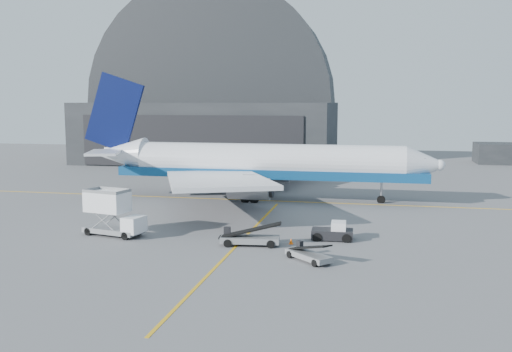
% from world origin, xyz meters
% --- Properties ---
extents(ground, '(200.00, 200.00, 0.00)m').
position_xyz_m(ground, '(0.00, 0.00, 0.00)').
color(ground, '#565659').
rests_on(ground, ground).
extents(taxi_lines, '(80.00, 42.12, 0.02)m').
position_xyz_m(taxi_lines, '(0.00, 12.67, 0.01)').
color(taxi_lines, gold).
rests_on(taxi_lines, ground).
extents(hangar, '(50.00, 28.30, 28.00)m').
position_xyz_m(hangar, '(-22.00, 64.95, 9.54)').
color(hangar, black).
rests_on(hangar, ground).
extents(distant_bldg_a, '(14.00, 8.00, 4.00)m').
position_xyz_m(distant_bldg_a, '(38.00, 72.00, 0.00)').
color(distant_bldg_a, black).
rests_on(distant_bldg_a, ground).
extents(airliner, '(46.08, 44.68, 16.17)m').
position_xyz_m(airliner, '(-3.48, 21.23, 4.52)').
color(airliner, white).
rests_on(airliner, ground).
extents(catering_truck, '(6.16, 3.38, 4.01)m').
position_xyz_m(catering_truck, '(-12.07, -1.06, 2.03)').
color(catering_truck, gray).
rests_on(catering_truck, ground).
extents(pushback_tug, '(3.72, 2.27, 1.68)m').
position_xyz_m(pushback_tug, '(7.94, 1.51, 0.63)').
color(pushback_tug, black).
rests_on(pushback_tug, ground).
extents(belt_loader_a, '(5.43, 2.39, 2.04)m').
position_xyz_m(belt_loader_a, '(1.03, -2.02, 0.63)').
color(belt_loader_a, gray).
rests_on(belt_loader_a, ground).
extents(belt_loader_b, '(3.97, 3.83, 1.67)m').
position_xyz_m(belt_loader_b, '(6.53, -5.75, 0.52)').
color(belt_loader_b, gray).
rests_on(belt_loader_b, ground).
extents(traffic_cone, '(0.36, 0.36, 0.52)m').
position_xyz_m(traffic_cone, '(4.47, -0.88, 0.25)').
color(traffic_cone, '#FF5D08').
rests_on(traffic_cone, ground).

